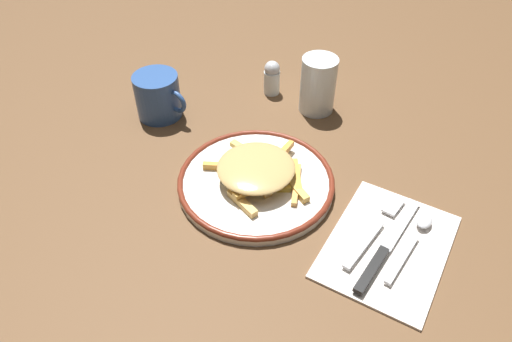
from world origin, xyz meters
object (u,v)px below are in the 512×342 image
napkin (388,246)px  water_glass (318,85)px  knife (383,251)px  coffee_mug (158,96)px  fries_heap (260,169)px  salt_shaker (272,77)px  fork (375,230)px  plate (256,181)px  spoon (416,235)px

napkin → water_glass: size_ratio=1.96×
knife → water_glass: water_glass is taller
coffee_mug → fries_heap: bearing=-12.2°
water_glass → knife: bearing=-46.6°
knife → coffee_mug: 0.52m
napkin → water_glass: water_glass is taller
knife → salt_shaker: 0.46m
fork → water_glass: bearing=133.8°
salt_shaker → knife: bearing=-36.9°
napkin → knife: 0.02m
fork → water_glass: water_glass is taller
fries_heap → napkin: size_ratio=0.87×
plate → coffee_mug: coffee_mug is taller
napkin → spoon: bearing=50.0°
water_glass → salt_shaker: (-0.11, 0.00, -0.02)m
spoon → water_glass: bearing=142.7°
plate → fries_heap: bearing=44.4°
napkin → salt_shaker: bearing=145.1°
napkin → salt_shaker: 0.45m
fork → spoon: 0.06m
spoon → salt_shaker: salt_shaker is taller
spoon → water_glass: size_ratio=1.34×
water_glass → spoon: bearing=-37.3°
plate → coffee_mug: 0.28m
spoon → coffee_mug: size_ratio=1.32×
plate → napkin: bearing=-0.2°
fries_heap → knife: (0.23, -0.02, -0.02)m
spoon → coffee_mug: (-0.54, 0.03, 0.03)m
knife → coffee_mug: (-0.51, 0.08, 0.03)m
fries_heap → water_glass: water_glass is taller
fries_heap → coffee_mug: (-0.28, 0.06, 0.01)m
knife → water_glass: bearing=133.4°
plate → fork: size_ratio=1.50×
fries_heap → spoon: 0.26m
knife → fries_heap: bearing=174.0°
napkin → salt_shaker: (-0.37, 0.26, 0.03)m
fries_heap → salt_shaker: 0.28m
fries_heap → napkin: 0.23m
plate → fork: bearing=3.0°
fork → water_glass: size_ratio=1.55×
fork → salt_shaker: (-0.34, 0.24, 0.03)m
fork → napkin: bearing=-24.2°
water_glass → salt_shaker: bearing=179.6°
fries_heap → coffee_mug: coffee_mug is taller
water_glass → coffee_mug: 0.31m
water_glass → coffee_mug: water_glass is taller
fork → spoon: bearing=21.9°
plate → knife: 0.24m
plate → knife: size_ratio=1.26×
napkin → coffee_mug: (-0.51, 0.07, 0.04)m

